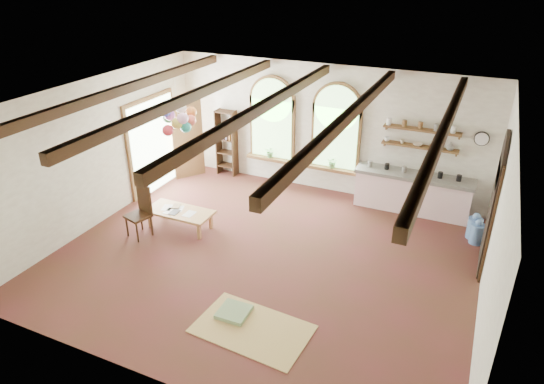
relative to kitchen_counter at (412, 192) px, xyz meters
The scene contains 27 objects.
floor 3.97m from the kitchen_counter, 125.71° to the right, with size 8.00×8.00×0.00m, color #582624.
ceiling_beams 4.73m from the kitchen_counter, 125.71° to the right, with size 6.20×6.80×0.18m, color #31230F, non-canonical shape.
window_left 3.88m from the kitchen_counter, behind, with size 1.30×0.28×2.20m.
window_right 2.32m from the kitchen_counter, behind, with size 1.30×0.28×2.20m.
left_doorway 6.44m from the kitchen_counter, 167.37° to the right, with size 0.10×1.90×2.50m, color brown.
right_doorway 2.45m from the kitchen_counter, 45.86° to the right, with size 0.10×1.30×2.40m, color black.
kitchen_counter is the anchor object (origin of this frame).
wall_shelf_lower 1.09m from the kitchen_counter, 90.00° to the left, with size 1.70×0.24×0.04m, color brown.
wall_shelf_upper 1.49m from the kitchen_counter, 90.00° to the left, with size 1.70×0.24×0.04m, color brown.
wall_clock 1.91m from the kitchen_counter, 11.31° to the left, with size 0.32×0.32×0.04m, color black.
bookshelf 5.02m from the kitchen_counter, behind, with size 0.53×0.32×1.80m.
coffee_table 5.37m from the kitchen_counter, 146.97° to the right, with size 1.49×0.68×0.42m.
side_chair 6.21m from the kitchen_counter, 145.11° to the right, with size 0.57×0.57×1.15m.
floor_mat 5.46m from the kitchen_counter, 106.97° to the right, with size 1.84×1.13×0.02m, color tan.
floor_cushion 5.42m from the kitchen_counter, 112.07° to the right, with size 0.50×0.50×0.09m, color gray.
water_jug_a 1.63m from the kitchen_counter, 25.77° to the right, with size 0.31×0.31×0.59m.
water_jug_b 1.78m from the kitchen_counter, 30.63° to the right, with size 0.29×0.29×0.56m.
balloon_cluster 5.60m from the kitchen_counter, 153.01° to the right, with size 0.78×0.88×1.15m.
table_book 5.53m from the kitchen_counter, 149.31° to the right, with size 0.17×0.25×0.02m, color olive.
tablet 5.47m from the kitchen_counter, 146.25° to the right, with size 0.18×0.26×0.01m, color black.
potted_plant_left 3.72m from the kitchen_counter, behind, with size 0.27×0.23×0.30m, color #598C4C.
potted_plant_right 2.04m from the kitchen_counter, behind, with size 0.27×0.23×0.30m, color #598C4C.
shelf_cup_a 1.38m from the kitchen_counter, 166.50° to the left, with size 0.12×0.10×0.10m, color white.
shelf_cup_b 1.22m from the kitchen_counter, 155.77° to the left, with size 0.10×0.10×0.09m, color beige.
shelf_bowl_a 1.14m from the kitchen_counter, 105.52° to the left, with size 0.22×0.22×0.05m, color beige.
shelf_bowl_b 1.18m from the kitchen_counter, 30.96° to the left, with size 0.20×0.20×0.06m, color #8C664C.
shelf_vase 1.37m from the kitchen_counter, 15.48° to the left, with size 0.18×0.18×0.19m, color slate.
Camera 1 is at (3.51, -7.40, 5.44)m, focal length 32.00 mm.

